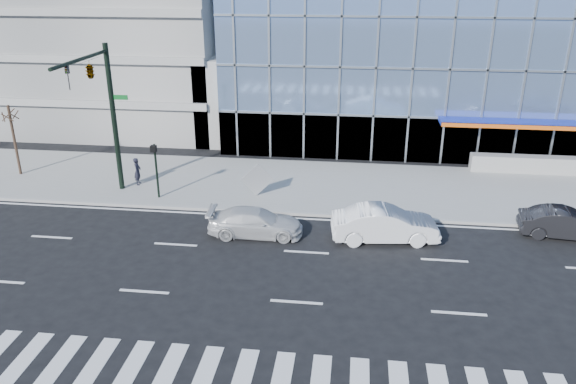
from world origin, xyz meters
name	(u,v)px	position (x,y,z in m)	size (l,w,h in m)	color
ground	(306,252)	(0.00, 0.00, 0.00)	(160.00, 160.00, 0.00)	black
sidewalk	(319,185)	(0.00, 8.00, 0.07)	(120.00, 8.00, 0.15)	gray
theatre_building	(514,24)	(14.00, 26.00, 7.50)	(42.00, 26.00, 15.00)	#7D9FD1
ramp_block	(248,95)	(-6.00, 18.00, 3.00)	(6.00, 8.00, 6.00)	gray
traffic_signal	(98,87)	(-11.00, 4.57, 6.16)	(1.14, 5.74, 8.00)	black
ped_signal_post	(155,163)	(-8.50, 4.94, 2.14)	(0.30, 0.33, 3.00)	black
street_tree_near	(10,115)	(-18.00, 7.50, 3.78)	(1.10, 1.10, 4.23)	#332319
white_suv	(255,222)	(-2.54, 1.44, 0.65)	(1.81, 4.45, 1.29)	silver
white_sedan	(385,224)	(3.46, 1.65, 0.80)	(1.70, 4.87, 1.61)	white
dark_sedan	(566,224)	(11.85, 3.00, 0.68)	(1.45, 4.15, 1.37)	black
pedestrian	(138,171)	(-10.30, 6.72, 0.94)	(0.58, 0.38, 1.58)	black
tilted_panel	(257,179)	(-3.23, 5.93, 1.07)	(1.30, 0.06, 1.30)	#A6A6A6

